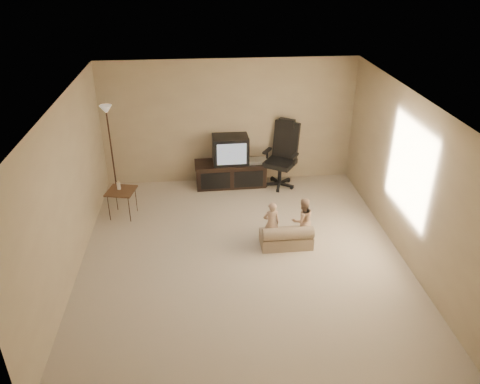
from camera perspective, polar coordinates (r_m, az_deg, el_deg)
The scene contains 9 objects.
floor at distance 7.48m, azimuth 0.30°, elevation -7.70°, with size 5.50×5.50×0.00m, color beige.
room_shell at distance 6.71m, azimuth 0.33°, elevation 2.93°, with size 5.50×5.50×5.50m.
tv_stand at distance 9.42m, azimuth -1.11°, elevation 3.28°, with size 1.48×0.58×1.05m.
office_chair at distance 9.44m, azimuth 5.12°, elevation 3.58°, with size 0.86×0.87×1.36m.
side_table at distance 8.53m, azimuth -14.32°, elevation 0.12°, with size 0.56×0.56×0.70m.
floor_lamp at distance 9.23m, azimuth -15.72°, elevation 7.32°, with size 0.27×0.27×1.75m.
child_sofa at distance 7.63m, azimuth 5.69°, elevation -5.53°, with size 0.83×0.47×0.41m.
toddler_left at distance 7.58m, azimuth 3.84°, elevation -3.80°, with size 0.27×0.20×0.75m, color tan.
toddler_right at distance 7.68m, azimuth 7.63°, elevation -3.42°, with size 0.38×0.21×0.79m, color tan.
Camera 1 is at (-0.60, -6.06, 4.33)m, focal length 35.00 mm.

